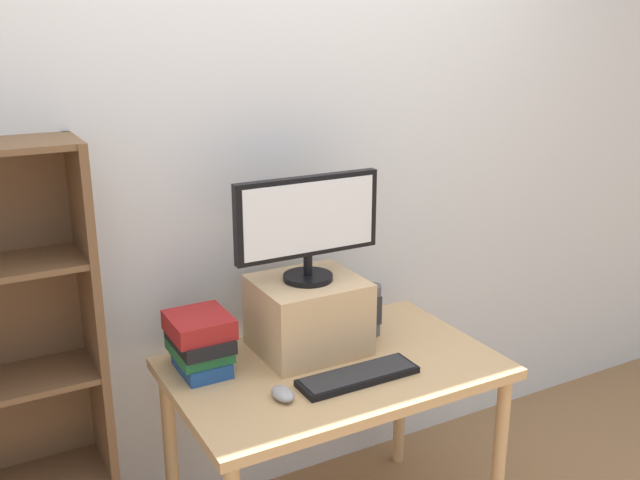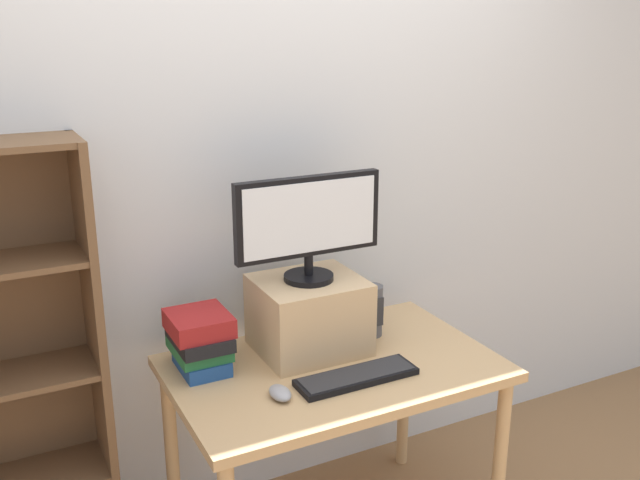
# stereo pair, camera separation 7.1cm
# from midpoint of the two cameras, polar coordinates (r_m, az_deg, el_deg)

# --- Properties ---
(back_wall) EXTENTS (7.00, 0.08, 2.60)m
(back_wall) POSITION_cam_midpoint_polar(r_m,az_deg,el_deg) (2.78, -2.96, 4.57)
(back_wall) COLOR silver
(back_wall) RESTS_ON ground_plane
(desk) EXTENTS (1.14, 0.72, 0.75)m
(desk) POSITION_cam_midpoint_polar(r_m,az_deg,el_deg) (2.59, 1.90, -11.68)
(desk) COLOR tan
(desk) RESTS_ON ground_plane
(riser_box) EXTENTS (0.37, 0.33, 0.27)m
(riser_box) POSITION_cam_midpoint_polar(r_m,az_deg,el_deg) (2.59, -0.11, -6.00)
(riser_box) COLOR tan
(riser_box) RESTS_ON desk
(computer_monitor) EXTENTS (0.54, 0.18, 0.38)m
(computer_monitor) POSITION_cam_midpoint_polar(r_m,az_deg,el_deg) (2.47, -0.09, 1.40)
(computer_monitor) COLOR black
(computer_monitor) RESTS_ON riser_box
(keyboard) EXTENTS (0.42, 0.13, 0.02)m
(keyboard) POSITION_cam_midpoint_polar(r_m,az_deg,el_deg) (2.44, 3.80, -10.86)
(keyboard) COLOR black
(keyboard) RESTS_ON desk
(computer_mouse) EXTENTS (0.06, 0.10, 0.04)m
(computer_mouse) POSITION_cam_midpoint_polar(r_m,az_deg,el_deg) (2.33, -2.31, -12.13)
(computer_mouse) COLOR #99999E
(computer_mouse) RESTS_ON desk
(book_stack) EXTENTS (0.20, 0.25, 0.21)m
(book_stack) POSITION_cam_midpoint_polar(r_m,az_deg,el_deg) (2.49, -8.79, -7.89)
(book_stack) COLOR navy
(book_stack) RESTS_ON desk
(desk_speaker) EXTENTS (0.09, 0.09, 0.20)m
(desk_speaker) POSITION_cam_midpoint_polar(r_m,az_deg,el_deg) (2.73, 4.85, -5.65)
(desk_speaker) COLOR #4C4C51
(desk_speaker) RESTS_ON desk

